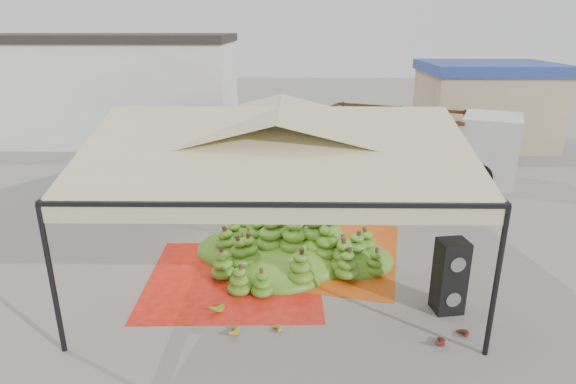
{
  "coord_description": "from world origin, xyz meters",
  "views": [
    {
      "loc": [
        0.38,
        -11.61,
        5.9
      ],
      "look_at": [
        0.2,
        1.5,
        1.3
      ],
      "focal_mm": 30.0,
      "sensor_mm": 36.0,
      "label": 1
    }
  ],
  "objects_px": {
    "banana_heap": "(297,236)",
    "vendor": "(299,181)",
    "truck_left": "(250,134)",
    "speaker_stack": "(450,276)",
    "truck_right": "(424,136)"
  },
  "relations": [
    {
      "from": "banana_heap",
      "to": "speaker_stack",
      "type": "relative_size",
      "value": 3.35
    },
    {
      "from": "banana_heap",
      "to": "speaker_stack",
      "type": "xyz_separation_m",
      "value": [
        3.23,
        -2.51,
        0.23
      ]
    },
    {
      "from": "vendor",
      "to": "truck_left",
      "type": "relative_size",
      "value": 0.27
    },
    {
      "from": "truck_left",
      "to": "speaker_stack",
      "type": "bearing_deg",
      "value": -58.15
    },
    {
      "from": "speaker_stack",
      "to": "vendor",
      "type": "distance_m",
      "value": 6.75
    },
    {
      "from": "truck_left",
      "to": "vendor",
      "type": "bearing_deg",
      "value": -61.27
    },
    {
      "from": "speaker_stack",
      "to": "truck_left",
      "type": "xyz_separation_m",
      "value": [
        -5.2,
        10.89,
        0.65
      ]
    },
    {
      "from": "banana_heap",
      "to": "truck_right",
      "type": "height_order",
      "value": "truck_right"
    },
    {
      "from": "speaker_stack",
      "to": "truck_left",
      "type": "distance_m",
      "value": 12.08
    },
    {
      "from": "banana_heap",
      "to": "vendor",
      "type": "height_order",
      "value": "vendor"
    },
    {
      "from": "banana_heap",
      "to": "vendor",
      "type": "bearing_deg",
      "value": 88.9
    },
    {
      "from": "truck_left",
      "to": "truck_right",
      "type": "bearing_deg",
      "value": -0.17
    },
    {
      "from": "banana_heap",
      "to": "speaker_stack",
      "type": "distance_m",
      "value": 4.1
    },
    {
      "from": "speaker_stack",
      "to": "truck_left",
      "type": "height_order",
      "value": "truck_left"
    },
    {
      "from": "speaker_stack",
      "to": "vendor",
      "type": "relative_size",
      "value": 0.83
    }
  ]
}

